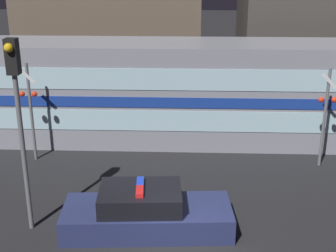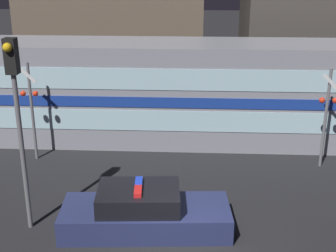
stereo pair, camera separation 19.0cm
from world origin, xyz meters
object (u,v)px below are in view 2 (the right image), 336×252
(police_car, at_px, (144,213))
(traffic_light_corner, at_px, (16,102))
(train, at_px, (183,92))
(crossing_signal_near, at_px, (326,113))

(police_car, height_order, traffic_light_corner, traffic_light_corner)
(police_car, bearing_deg, train, 78.69)
(crossing_signal_near, bearing_deg, train, 154.20)
(police_car, relative_size, crossing_signal_near, 1.32)
(train, xyz_separation_m, police_car, (-0.91, -6.99, -1.52))
(crossing_signal_near, xyz_separation_m, traffic_light_corner, (-9.24, -4.60, 1.64))
(traffic_light_corner, bearing_deg, police_car, 1.23)
(police_car, distance_m, crossing_signal_near, 7.68)
(crossing_signal_near, relative_size, traffic_light_corner, 0.68)
(train, distance_m, police_car, 7.22)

